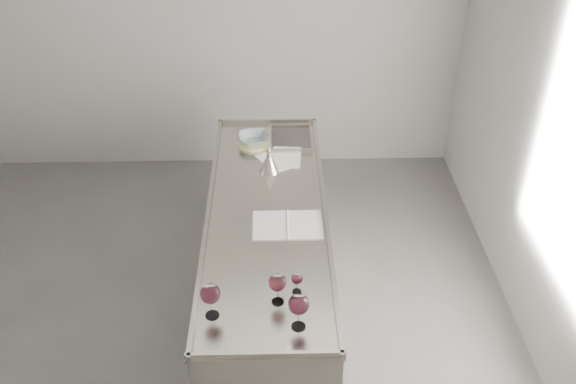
{
  "coord_description": "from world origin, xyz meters",
  "views": [
    {
      "loc": [
        0.56,
        -2.99,
        3.3
      ],
      "look_at": [
        0.64,
        0.4,
        1.02
      ],
      "focal_mm": 40.0,
      "sensor_mm": 36.0,
      "label": 1
    }
  ],
  "objects_px": {
    "counter": "(268,268)",
    "wine_glass_right": "(299,305)",
    "notebook": "(288,225)",
    "wine_glass_small": "(297,279)",
    "ceramic_bowl": "(254,139)",
    "wine_funnel": "(269,164)",
    "wine_glass_left": "(210,294)",
    "wine_glass_middle": "(278,283)"
  },
  "relations": [
    {
      "from": "counter",
      "to": "wine_glass_left",
      "type": "height_order",
      "value": "wine_glass_left"
    },
    {
      "from": "counter",
      "to": "ceramic_bowl",
      "type": "distance_m",
      "value": 1.0
    },
    {
      "from": "wine_funnel",
      "to": "wine_glass_small",
      "type": "bearing_deg",
      "value": -83.03
    },
    {
      "from": "wine_glass_right",
      "to": "wine_glass_small",
      "type": "bearing_deg",
      "value": 89.79
    },
    {
      "from": "counter",
      "to": "wine_glass_left",
      "type": "relative_size",
      "value": 11.82
    },
    {
      "from": "counter",
      "to": "ceramic_bowl",
      "type": "bearing_deg",
      "value": 96.41
    },
    {
      "from": "wine_glass_middle",
      "to": "notebook",
      "type": "relative_size",
      "value": 0.44
    },
    {
      "from": "counter",
      "to": "wine_glass_small",
      "type": "xyz_separation_m",
      "value": [
        0.16,
        -0.74,
        0.56
      ]
    },
    {
      "from": "notebook",
      "to": "ceramic_bowl",
      "type": "distance_m",
      "value": 1.04
    },
    {
      "from": "wine_glass_right",
      "to": "counter",
      "type": "bearing_deg",
      "value": 99.32
    },
    {
      "from": "notebook",
      "to": "wine_funnel",
      "type": "height_order",
      "value": "wine_funnel"
    },
    {
      "from": "counter",
      "to": "wine_glass_middle",
      "type": "xyz_separation_m",
      "value": [
        0.06,
        -0.82,
        0.6
      ]
    },
    {
      "from": "wine_glass_small",
      "to": "wine_glass_right",
      "type": "bearing_deg",
      "value": -90.21
    },
    {
      "from": "counter",
      "to": "wine_funnel",
      "type": "relative_size",
      "value": 11.94
    },
    {
      "from": "notebook",
      "to": "ceramic_bowl",
      "type": "relative_size",
      "value": 1.87
    },
    {
      "from": "wine_glass_small",
      "to": "ceramic_bowl",
      "type": "relative_size",
      "value": 0.56
    },
    {
      "from": "wine_glass_left",
      "to": "wine_glass_small",
      "type": "relative_size",
      "value": 1.59
    },
    {
      "from": "notebook",
      "to": "ceramic_bowl",
      "type": "bearing_deg",
      "value": 102.31
    },
    {
      "from": "counter",
      "to": "wine_glass_right",
      "type": "height_order",
      "value": "wine_glass_right"
    },
    {
      "from": "wine_glass_left",
      "to": "wine_glass_small",
      "type": "height_order",
      "value": "wine_glass_left"
    },
    {
      "from": "wine_glass_left",
      "to": "ceramic_bowl",
      "type": "height_order",
      "value": "wine_glass_left"
    },
    {
      "from": "counter",
      "to": "wine_glass_right",
      "type": "xyz_separation_m",
      "value": [
        0.16,
        -1.0,
        0.62
      ]
    },
    {
      "from": "wine_funnel",
      "to": "wine_glass_left",
      "type": "bearing_deg",
      "value": -101.84
    },
    {
      "from": "ceramic_bowl",
      "to": "counter",
      "type": "bearing_deg",
      "value": -83.59
    },
    {
      "from": "counter",
      "to": "notebook",
      "type": "relative_size",
      "value": 5.67
    },
    {
      "from": "wine_glass_left",
      "to": "wine_glass_right",
      "type": "relative_size",
      "value": 0.98
    },
    {
      "from": "wine_glass_small",
      "to": "ceramic_bowl",
      "type": "xyz_separation_m",
      "value": [
        -0.26,
        1.6,
        -0.04
      ]
    },
    {
      "from": "notebook",
      "to": "wine_funnel",
      "type": "bearing_deg",
      "value": 99.9
    },
    {
      "from": "counter",
      "to": "wine_glass_left",
      "type": "xyz_separation_m",
      "value": [
        -0.28,
        -0.91,
        0.61
      ]
    },
    {
      "from": "wine_glass_middle",
      "to": "wine_funnel",
      "type": "xyz_separation_m",
      "value": [
        -0.05,
        1.3,
        -0.07
      ]
    },
    {
      "from": "wine_glass_middle",
      "to": "wine_glass_small",
      "type": "distance_m",
      "value": 0.13
    },
    {
      "from": "wine_glass_left",
      "to": "ceramic_bowl",
      "type": "distance_m",
      "value": 1.78
    },
    {
      "from": "notebook",
      "to": "ceramic_bowl",
      "type": "xyz_separation_m",
      "value": [
        -0.22,
        1.01,
        0.04
      ]
    },
    {
      "from": "notebook",
      "to": "ceramic_bowl",
      "type": "height_order",
      "value": "ceramic_bowl"
    },
    {
      "from": "wine_glass_right",
      "to": "wine_funnel",
      "type": "xyz_separation_m",
      "value": [
        -0.15,
        1.48,
        -0.09
      ]
    },
    {
      "from": "wine_glass_middle",
      "to": "wine_glass_small",
      "type": "height_order",
      "value": "wine_glass_middle"
    },
    {
      "from": "wine_glass_small",
      "to": "notebook",
      "type": "bearing_deg",
      "value": 93.54
    },
    {
      "from": "wine_glass_right",
      "to": "notebook",
      "type": "relative_size",
      "value": 0.49
    },
    {
      "from": "counter",
      "to": "wine_glass_left",
      "type": "distance_m",
      "value": 1.13
    },
    {
      "from": "wine_glass_right",
      "to": "ceramic_bowl",
      "type": "distance_m",
      "value": 1.87
    },
    {
      "from": "wine_glass_left",
      "to": "notebook",
      "type": "height_order",
      "value": "wine_glass_left"
    },
    {
      "from": "wine_glass_right",
      "to": "notebook",
      "type": "distance_m",
      "value": 0.85
    }
  ]
}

